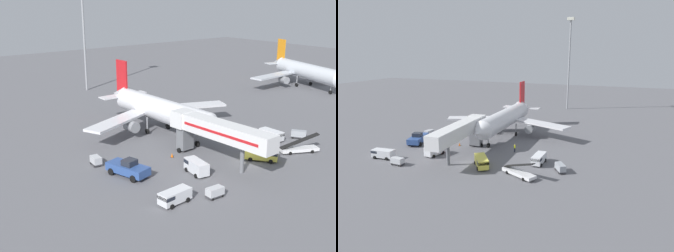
# 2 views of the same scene
# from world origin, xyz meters

# --- Properties ---
(ground_plane) EXTENTS (300.00, 300.00, 0.00)m
(ground_plane) POSITION_xyz_m (0.00, 0.00, 0.00)
(ground_plane) COLOR slate
(airplane_at_gate) EXTENTS (33.51, 33.72, 12.78)m
(airplane_at_gate) POSITION_xyz_m (-0.75, 22.16, 4.64)
(airplane_at_gate) COLOR silver
(airplane_at_gate) RESTS_ON ground
(jet_bridge) EXTENTS (4.02, 20.42, 7.16)m
(jet_bridge) POSITION_xyz_m (-3.43, 3.90, 5.38)
(jet_bridge) COLOR silver
(jet_bridge) RESTS_ON ground
(pushback_tug) EXTENTS (4.40, 7.30, 2.71)m
(pushback_tug) POSITION_xyz_m (-17.55, 7.83, 1.25)
(pushback_tug) COLOR #2D4C8E
(pushback_tug) RESTS_ON ground
(belt_loader_truck) EXTENTS (6.99, 4.80, 3.25)m
(belt_loader_truck) POSITION_xyz_m (11.23, -2.08, 0.77)
(belt_loader_truck) COLOR white
(belt_loader_truck) RESTS_ON ground
(service_van_near_left) EXTENTS (4.69, 5.50, 1.99)m
(service_van_near_left) POSITION_xyz_m (3.27, -0.61, 1.15)
(service_van_near_left) COLOR #E5DB4C
(service_van_near_left) RESTS_ON ground
(service_van_rear_left) EXTENTS (4.74, 2.39, 1.85)m
(service_van_rear_left) POSITION_xyz_m (-17.81, -3.49, 1.07)
(service_van_rear_left) COLOR silver
(service_van_rear_left) RESTS_ON ground
(service_van_rear_right) EXTENTS (2.17, 4.72, 1.90)m
(service_van_rear_right) POSITION_xyz_m (12.84, 5.03, 1.10)
(service_van_rear_right) COLOR white
(service_van_rear_right) RESTS_ON ground
(service_van_mid_center) EXTENTS (2.74, 4.79, 2.13)m
(service_van_mid_center) POSITION_xyz_m (-8.90, 2.16, 1.22)
(service_van_mid_center) COLOR silver
(service_van_mid_center) RESTS_ON ground
(baggage_cart_far_right) EXTENTS (2.50, 1.40, 1.46)m
(baggage_cart_far_right) POSITION_xyz_m (-12.36, -5.51, 0.81)
(baggage_cart_far_right) COLOR #38383D
(baggage_cart_far_right) RESTS_ON ground
(baggage_cart_mid_right) EXTENTS (2.52, 2.98, 1.52)m
(baggage_cart_mid_right) POSITION_xyz_m (17.64, 2.53, 0.84)
(baggage_cart_mid_right) COLOR #38383D
(baggage_cart_mid_right) RESTS_ON ground
(baggage_cart_near_right) EXTENTS (1.55, 2.30, 1.47)m
(baggage_cart_near_right) POSITION_xyz_m (-19.24, 14.61, 0.82)
(baggage_cart_near_right) COLOR #38383D
(baggage_cart_near_right) RESTS_ON ground
(ground_crew_worker_foreground) EXTENTS (0.43, 0.43, 1.82)m
(ground_crew_worker_foreground) POSITION_xyz_m (6.00, 10.21, 0.96)
(ground_crew_worker_foreground) COLOR #1E2333
(ground_crew_worker_foreground) RESTS_ON ground
(safety_cone_alpha) EXTENTS (0.51, 0.51, 0.77)m
(safety_cone_alpha) POSITION_xyz_m (-7.46, 9.77, 0.38)
(safety_cone_alpha) COLOR black
(safety_cone_alpha) RESTS_ON ground
(apron_light_mast) EXTENTS (2.40, 2.40, 32.92)m
(apron_light_mast) POSITION_xyz_m (6.76, 65.99, 21.97)
(apron_light_mast) COLOR #93969B
(apron_light_mast) RESTS_ON ground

